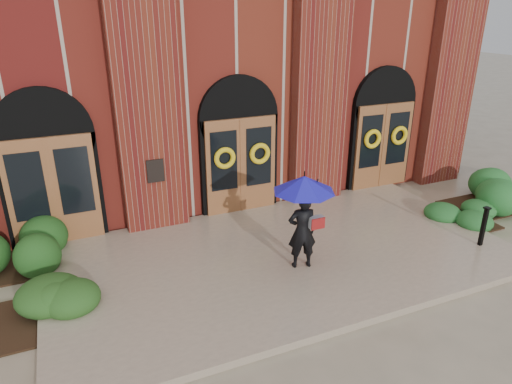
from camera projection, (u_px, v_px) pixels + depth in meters
ground at (287, 262)px, 10.03m from camera, size 90.00×90.00×0.00m
landing at (284, 256)px, 10.13m from camera, size 10.00×5.30×0.15m
church_building at (177, 59)px, 16.18m from camera, size 16.20×12.53×7.00m
man_with_umbrella at (303, 204)px, 9.09m from camera, size 1.51×1.51×2.02m
metal_post at (484, 225)px, 10.28m from camera, size 0.14×0.14×0.94m
hedge_wall_right at (507, 188)px, 12.96m from camera, size 3.31×1.32×0.85m
hedge_front_left at (30, 308)px, 8.05m from camera, size 1.60×1.37×0.57m
hedge_front_right at (466, 216)px, 11.74m from camera, size 1.28×1.10×0.45m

